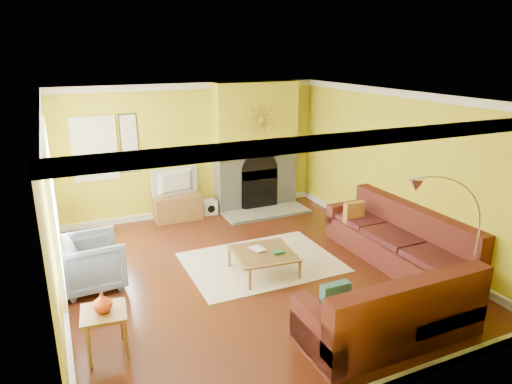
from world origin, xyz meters
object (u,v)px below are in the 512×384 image
sectional_sofa (355,255)px  coffee_table (263,262)px  media_console (178,207)px  arc_lamp (447,248)px  armchair (92,262)px  side_table (106,332)px

sectional_sofa → coffee_table: sectional_sofa is taller
coffee_table → media_console: bearing=101.6°
coffee_table → media_console: 2.90m
arc_lamp → media_console: bearing=113.7°
media_console → arc_lamp: arc_lamp is taller
coffee_table → arc_lamp: bearing=-52.6°
coffee_table → armchair: 2.53m
sectional_sofa → arc_lamp: (0.47, -1.21, 0.52)m
sectional_sofa → armchair: sectional_sofa is taller
coffee_table → side_table: 2.68m
armchair → arc_lamp: 4.84m
media_console → coffee_table: bearing=-78.4°
coffee_table → armchair: (-2.44, 0.64, 0.21)m
sectional_sofa → coffee_table: bearing=142.6°
coffee_table → side_table: (-2.47, -1.03, 0.09)m
sectional_sofa → side_table: size_ratio=6.37×
sectional_sofa → media_console: (-1.67, 3.67, -0.19)m
sectional_sofa → side_table: sectional_sofa is taller
coffee_table → armchair: bearing=165.2°
media_console → side_table: bearing=-115.9°
media_console → arc_lamp: (2.14, -4.88, 0.71)m
sectional_sofa → arc_lamp: bearing=-68.8°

